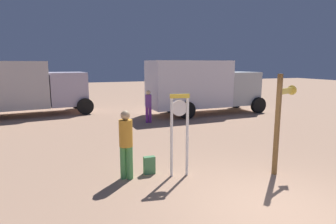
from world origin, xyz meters
TOP-DOWN VIEW (x-y plane):
  - ground_plane at (0.00, 0.00)m, footprint 80.00×80.00m
  - standing_clock at (-1.05, 2.31)m, footprint 0.49×0.16m
  - arrow_sign at (1.56, 1.66)m, footprint 0.98×0.56m
  - person_near_clock at (-2.34, 2.57)m, footprint 0.33×0.33m
  - backpack at (-1.72, 2.70)m, footprint 0.29×0.19m
  - person_distant at (0.11, 8.90)m, footprint 0.30×0.30m
  - box_truck_near at (3.60, 10.24)m, footprint 6.67×2.63m
  - box_truck_far at (-6.15, 13.02)m, footprint 7.51×3.47m

SIDE VIEW (x-z plane):
  - ground_plane at x=0.00m, z-range 0.00..0.00m
  - backpack at x=-1.72m, z-range -0.01..0.45m
  - person_distant at x=0.11m, z-range 0.09..1.65m
  - person_near_clock at x=-2.34m, z-range 0.10..1.81m
  - standing_clock at x=-1.05m, z-range 0.24..2.32m
  - box_truck_far at x=-6.15m, z-range 0.13..3.06m
  - box_truck_near at x=3.60m, z-range 0.12..3.08m
  - arrow_sign at x=1.56m, z-range 0.36..2.93m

